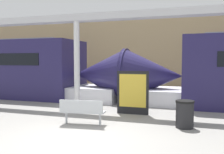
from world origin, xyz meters
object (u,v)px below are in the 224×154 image
object	(u,v)px
bench_near	(82,110)
trash_bin	(185,114)
support_column_near	(77,65)
poster_board	(133,92)

from	to	relation	value
bench_near	trash_bin	world-z (taller)	trash_bin
bench_near	trash_bin	xyz separation A→B (m)	(3.08, 0.69, -0.06)
support_column_near	bench_near	bearing A→B (deg)	-60.98
trash_bin	support_column_near	xyz separation A→B (m)	(-4.47, 1.81, 1.41)
trash_bin	poster_board	world-z (taller)	poster_board
poster_board	support_column_near	size ratio (longest dim) A/B	0.45
bench_near	trash_bin	size ratio (longest dim) A/B	1.73
trash_bin	support_column_near	distance (m)	5.02
bench_near	poster_board	size ratio (longest dim) A/B	0.88
trash_bin	bench_near	bearing A→B (deg)	-167.40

